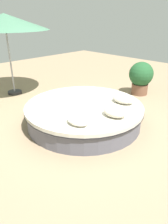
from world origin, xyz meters
The scene contains 7 objects.
ground_plane centered at (0.00, 0.00, 0.00)m, with size 16.00×16.00×0.00m, color #9E8466.
round_bed centered at (0.00, 0.00, 0.25)m, with size 2.73×2.73×0.49m.
throw_pillow_0 centered at (0.59, -0.76, 0.56)m, with size 0.47×0.33×0.14m, color silver.
throw_pillow_1 centered at (0.87, 0.00, 0.58)m, with size 0.51×0.35×0.18m, color beige.
throw_pillow_2 centered at (0.57, 0.72, 0.57)m, with size 0.54×0.36×0.17m, color beige.
patio_umbrella centered at (-3.10, -0.13, 2.17)m, with size 2.55×2.55×2.41m.
planter centered at (-0.17, 2.73, 0.58)m, with size 0.76×0.76×1.04m.
Camera 1 is at (3.17, -3.18, 2.37)m, focal length 33.81 mm.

